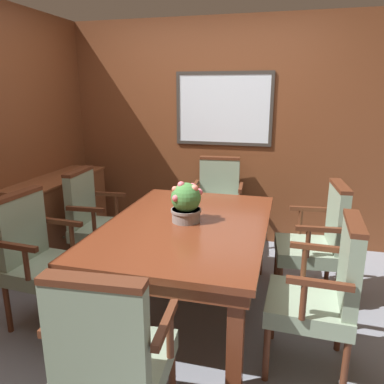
{
  "coord_description": "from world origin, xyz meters",
  "views": [
    {
      "loc": [
        0.87,
        -2.47,
        1.69
      ],
      "look_at": [
        0.16,
        0.24,
        0.93
      ],
      "focal_mm": 35.0,
      "sensor_mm": 36.0,
      "label": 1
    }
  ],
  "objects": [
    {
      "name": "ground_plane",
      "position": [
        0.0,
        0.0,
        0.0
      ],
      "size": [
        14.0,
        14.0,
        0.0
      ],
      "primitive_type": "plane",
      "color": "gray"
    },
    {
      "name": "wall_back",
      "position": [
        0.0,
        1.69,
        1.23
      ],
      "size": [
        7.2,
        0.08,
        2.45
      ],
      "color": "brown",
      "rests_on": "ground_plane"
    },
    {
      "name": "dining_table",
      "position": [
        0.16,
        0.09,
        0.64
      ],
      "size": [
        1.19,
        1.74,
        0.73
      ],
      "color": "maroon",
      "rests_on": "ground_plane"
    },
    {
      "name": "chair_right_far",
      "position": [
        1.15,
        0.51,
        0.54
      ],
      "size": [
        0.54,
        0.56,
        0.99
      ],
      "rotation": [
        0.0,
        0.0,
        -1.48
      ],
      "color": "#562B19",
      "rests_on": "ground_plane"
    },
    {
      "name": "chair_head_far",
      "position": [
        0.16,
        1.38,
        0.54
      ],
      "size": [
        0.55,
        0.53,
        0.99
      ],
      "rotation": [
        0.0,
        0.0,
        0.08
      ],
      "color": "#562B19",
      "rests_on": "ground_plane"
    },
    {
      "name": "chair_left_far",
      "position": [
        -0.85,
        0.5,
        0.54
      ],
      "size": [
        0.52,
        0.54,
        0.99
      ],
      "rotation": [
        0.0,
        0.0,
        1.62
      ],
      "color": "#562B19",
      "rests_on": "ground_plane"
    },
    {
      "name": "chair_head_near",
      "position": [
        0.16,
        -1.18,
        0.54
      ],
      "size": [
        0.55,
        0.53,
        0.99
      ],
      "rotation": [
        0.0,
        0.0,
        3.21
      ],
      "color": "#562B19",
      "rests_on": "ground_plane"
    },
    {
      "name": "chair_right_near",
      "position": [
        1.13,
        -0.34,
        0.54
      ],
      "size": [
        0.52,
        0.54,
        0.99
      ],
      "rotation": [
        0.0,
        0.0,
        -1.61
      ],
      "color": "#562B19",
      "rests_on": "ground_plane"
    },
    {
      "name": "chair_left_near",
      "position": [
        -0.85,
        -0.32,
        0.54
      ],
      "size": [
        0.53,
        0.55,
        0.99
      ],
      "rotation": [
        0.0,
        0.0,
        1.5
      ],
      "color": "#562B19",
      "rests_on": "ground_plane"
    },
    {
      "name": "potted_plant",
      "position": [
        0.15,
        0.11,
        0.88
      ],
      "size": [
        0.23,
        0.23,
        0.32
      ],
      "color": "gray",
      "rests_on": "dining_table"
    },
    {
      "name": "sideboard_cabinet",
      "position": [
        -1.38,
        0.74,
        0.42
      ],
      "size": [
        0.44,
        1.26,
        0.84
      ],
      "color": "brown",
      "rests_on": "ground_plane"
    }
  ]
}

